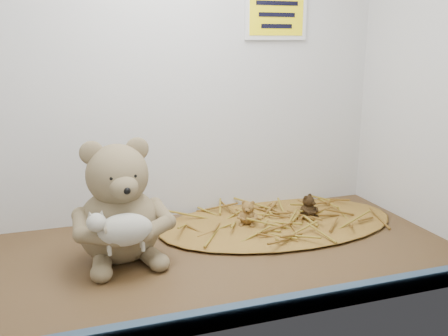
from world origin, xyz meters
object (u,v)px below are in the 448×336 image
object	(u,v)px
main_teddy	(118,201)
mini_teddy_brown	(308,205)
toy_lamb	(125,230)
mini_teddy_tan	(248,211)

from	to	relation	value
main_teddy	mini_teddy_brown	xyz separation A→B (cm)	(51.67, 8.10, -9.19)
toy_lamb	mini_teddy_tan	xyz separation A→B (cm)	(34.35, 18.48, -6.02)
mini_teddy_brown	toy_lamb	bearing A→B (deg)	164.02
toy_lamb	mini_teddy_tan	bearing A→B (deg)	28.27
toy_lamb	mini_teddy_brown	size ratio (longest dim) A/B	2.22
main_teddy	toy_lamb	xyz separation A→B (cm)	(0.00, -9.86, -3.20)
main_teddy	mini_teddy_tan	world-z (taller)	main_teddy
main_teddy	toy_lamb	bearing A→B (deg)	-95.50
toy_lamb	mini_teddy_tan	world-z (taller)	toy_lamb
mini_teddy_tan	toy_lamb	bearing A→B (deg)	-121.18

